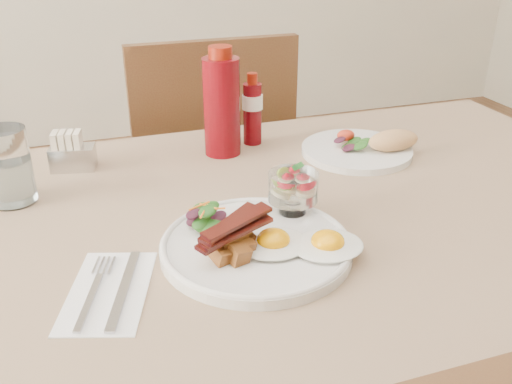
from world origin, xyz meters
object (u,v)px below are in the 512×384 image
object	(u,v)px
main_plate	(256,247)
fruit_cup	(293,187)
hot_sauce_bottle	(252,110)
chair_far	(208,178)
second_plate	(365,147)
ketchup_bottle	(222,105)
table	(300,257)
water_glass	(9,171)
sugar_caddy	(71,154)

from	to	relation	value
main_plate	fruit_cup	world-z (taller)	fruit_cup
hot_sauce_bottle	chair_far	bearing A→B (deg)	93.56
second_plate	main_plate	bearing A→B (deg)	-139.50
chair_far	main_plate	distance (m)	0.80
fruit_cup	ketchup_bottle	world-z (taller)	ketchup_bottle
main_plate	hot_sauce_bottle	size ratio (longest dim) A/B	1.85
fruit_cup	second_plate	distance (m)	0.33
fruit_cup	hot_sauce_bottle	xyz separation A→B (m)	(0.05, 0.35, 0.01)
hot_sauce_bottle	table	bearing A→B (deg)	-93.72
main_plate	water_glass	world-z (taller)	water_glass
sugar_caddy	table	bearing A→B (deg)	-28.59
ketchup_bottle	table	bearing A→B (deg)	-79.52
hot_sauce_bottle	sugar_caddy	world-z (taller)	hot_sauce_bottle
table	ketchup_bottle	distance (m)	0.35
main_plate	hot_sauce_bottle	xyz separation A→B (m)	(0.13, 0.42, 0.07)
ketchup_bottle	hot_sauce_bottle	bearing A→B (deg)	23.92
chair_far	ketchup_bottle	bearing A→B (deg)	-98.25
table	second_plate	bearing A→B (deg)	41.06
table	second_plate	xyz separation A→B (m)	(0.22, 0.19, 0.10)
ketchup_bottle	water_glass	world-z (taller)	ketchup_bottle
chair_far	hot_sauce_bottle	world-z (taller)	chair_far
second_plate	hot_sauce_bottle	xyz separation A→B (m)	(-0.20, 0.13, 0.06)
table	main_plate	size ratio (longest dim) A/B	4.75
table	second_plate	world-z (taller)	second_plate
sugar_caddy	water_glass	distance (m)	0.15
fruit_cup	sugar_caddy	size ratio (longest dim) A/B	0.89
table	hot_sauce_bottle	distance (m)	0.36
main_plate	water_glass	distance (m)	0.45
chair_far	fruit_cup	bearing A→B (deg)	-92.26
chair_far	hot_sauce_bottle	bearing A→B (deg)	-86.44
water_glass	hot_sauce_bottle	bearing A→B (deg)	15.45
main_plate	water_glass	xyz separation A→B (m)	(-0.34, 0.29, 0.05)
table	chair_far	distance (m)	0.68
sugar_caddy	ketchup_bottle	bearing A→B (deg)	9.91
fruit_cup	sugar_caddy	distance (m)	0.46
ketchup_bottle	water_glass	bearing A→B (deg)	-166.24
fruit_cup	sugar_caddy	bearing A→B (deg)	134.71
main_plate	ketchup_bottle	world-z (taller)	ketchup_bottle
hot_sauce_bottle	sugar_caddy	size ratio (longest dim) A/B	1.68
second_plate	hot_sauce_bottle	world-z (taller)	hot_sauce_bottle
fruit_cup	water_glass	world-z (taller)	water_glass
table	hot_sauce_bottle	world-z (taller)	hot_sauce_bottle
chair_far	fruit_cup	xyz separation A→B (m)	(-0.03, -0.69, 0.29)
main_plate	ketchup_bottle	distance (m)	0.40
main_plate	second_plate	world-z (taller)	second_plate
main_plate	ketchup_bottle	size ratio (longest dim) A/B	1.29
ketchup_bottle	water_glass	size ratio (longest dim) A/B	1.67
main_plate	chair_far	bearing A→B (deg)	81.61
water_glass	sugar_caddy	bearing A→B (deg)	47.39
fruit_cup	water_glass	bearing A→B (deg)	153.05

